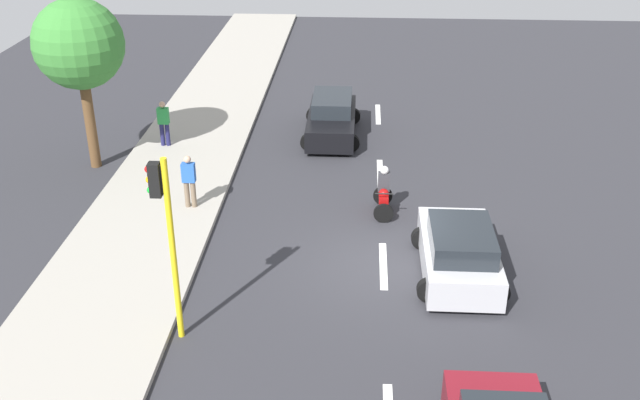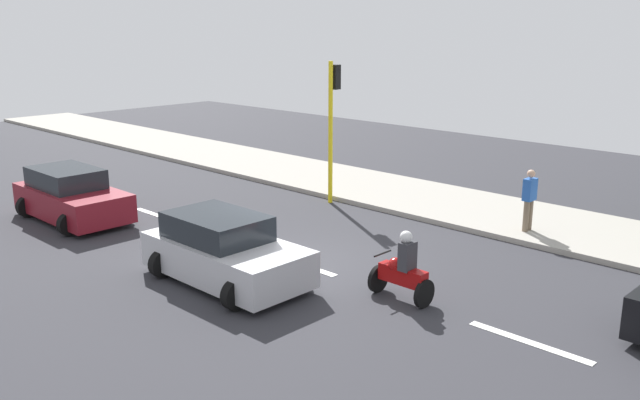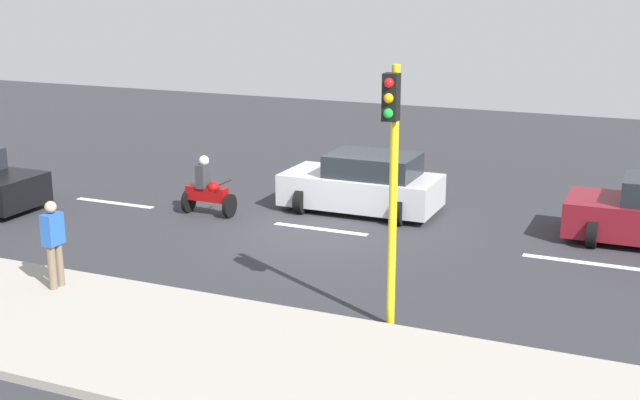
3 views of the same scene
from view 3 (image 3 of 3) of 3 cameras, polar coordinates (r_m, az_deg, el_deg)
ground_plane at (r=20.01m, az=0.03°, el=-2.16°), size 40.00×60.00×0.10m
sidewalk at (r=14.22m, az=-11.42°, el=-9.27°), size 4.00×60.00×0.15m
lane_stripe_north at (r=22.96m, az=-13.84°, el=-0.20°), size 0.20×2.40×0.01m
lane_stripe_mid at (r=19.99m, az=0.03°, el=-2.00°), size 0.20×2.40×0.01m
lane_stripe_south at (r=18.56m, az=17.33°, el=-4.07°), size 0.20×2.40×0.01m
car_silver at (r=21.40m, az=3.01°, el=1.08°), size 2.30×3.97×1.52m
motorcycle at (r=21.25m, az=-7.70°, el=0.67°), size 0.60×1.30×1.53m
pedestrian_near_signal at (r=16.42m, az=-17.73°, el=-2.71°), size 0.40×0.24×1.69m
traffic_light_corner at (r=13.69m, az=4.95°, el=2.63°), size 0.49×0.24×4.50m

